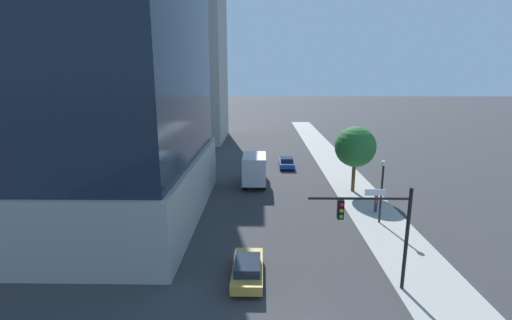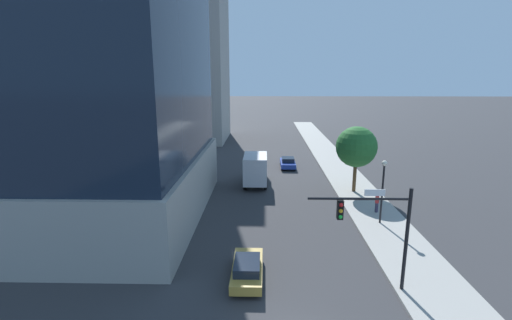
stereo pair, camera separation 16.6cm
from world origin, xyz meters
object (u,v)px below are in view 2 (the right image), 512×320
object	(u,v)px
car_gold	(247,269)
pedestrian_red_shirt	(377,202)
box_truck	(256,168)
street_lamp	(383,182)
construction_building	(184,49)
traffic_light_pole	(376,221)
street_tree	(356,147)
car_blue	(288,163)

from	to	relation	value
car_gold	pedestrian_red_shirt	xyz separation A→B (m)	(10.86, 10.94, 0.33)
box_truck	street_lamp	bearing A→B (deg)	-46.28
construction_building	traffic_light_pole	world-z (taller)	construction_building
construction_building	pedestrian_red_shirt	distance (m)	47.76
car_gold	box_truck	world-z (taller)	box_truck
box_truck	street_tree	bearing A→B (deg)	-14.33
street_lamp	car_blue	world-z (taller)	street_lamp
box_truck	pedestrian_red_shirt	bearing A→B (deg)	-38.24
construction_building	traffic_light_pole	bearing A→B (deg)	-67.36
construction_building	car_blue	world-z (taller)	construction_building
car_blue	box_truck	size ratio (longest dim) A/B	0.65
street_lamp	pedestrian_red_shirt	world-z (taller)	street_lamp
construction_building	traffic_light_pole	distance (m)	55.37
traffic_light_pole	pedestrian_red_shirt	size ratio (longest dim) A/B	3.41
street_tree	car_blue	distance (m)	12.78
car_gold	pedestrian_red_shirt	distance (m)	15.41
street_tree	construction_building	bearing A→B (deg)	126.90
construction_building	pedestrian_red_shirt	bearing A→B (deg)	-57.02
car_gold	box_truck	xyz separation A→B (m)	(-0.00, 19.49, 1.17)
car_blue	car_gold	distance (m)	27.53
construction_building	pedestrian_red_shirt	world-z (taller)	construction_building
construction_building	pedestrian_red_shirt	xyz separation A→B (m)	(24.58, -37.89, -15.53)
construction_building	car_gold	size ratio (longest dim) A/B	8.81
construction_building	pedestrian_red_shirt	size ratio (longest dim) A/B	23.25
traffic_light_pole	street_lamp	size ratio (longest dim) A/B	1.14
street_tree	street_lamp	bearing A→B (deg)	-88.78
construction_building	street_lamp	xyz separation A→B (m)	(24.17, -40.26, -12.95)
street_lamp	pedestrian_red_shirt	bearing A→B (deg)	80.21
pedestrian_red_shirt	car_blue	bearing A→B (deg)	112.68
street_lamp	car_gold	distance (m)	13.82
box_truck	pedestrian_red_shirt	size ratio (longest dim) A/B	3.80
construction_building	car_blue	size ratio (longest dim) A/B	9.39
traffic_light_pole	car_blue	bearing A→B (deg)	96.06
car_blue	box_truck	xyz separation A→B (m)	(-4.05, -7.74, 1.20)
traffic_light_pole	box_truck	size ratio (longest dim) A/B	0.90
car_blue	traffic_light_pole	bearing A→B (deg)	-83.94
car_blue	pedestrian_red_shirt	world-z (taller)	pedestrian_red_shirt
traffic_light_pole	pedestrian_red_shirt	world-z (taller)	traffic_light_pole
car_gold	box_truck	size ratio (longest dim) A/B	0.70
construction_building	street_tree	world-z (taller)	construction_building
street_lamp	street_tree	distance (m)	8.39
traffic_light_pole	street_lamp	distance (m)	10.16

